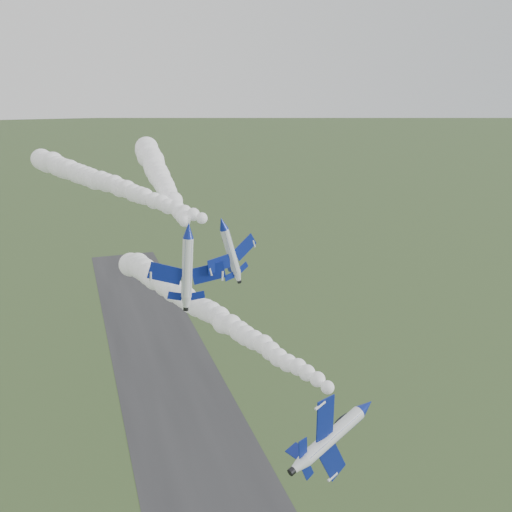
{
  "coord_description": "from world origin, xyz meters",
  "views": [
    {
      "loc": [
        -18.3,
        -62.14,
        67.29
      ],
      "look_at": [
        6.98,
        13.49,
        42.31
      ],
      "focal_mm": 40.0,
      "sensor_mm": 36.0,
      "label": 1
    }
  ],
  "objects": [
    {
      "name": "runway",
      "position": [
        0.0,
        30.0,
        0.02
      ],
      "size": [
        24.0,
        260.0,
        0.04
      ],
      "primitive_type": "cube",
      "color": "#2C2C2F",
      "rests_on": "ground"
    },
    {
      "name": "jet_pair_left",
      "position": [
        -2.08,
        17.62,
        45.92
      ],
      "size": [
        11.6,
        13.85,
        3.45
      ],
      "rotation": [
        0.0,
        0.07,
        -0.1
      ],
      "color": "white"
    },
    {
      "name": "smoke_trail_jet_pair_right",
      "position": [
        -11.32,
        52.52,
        47.7
      ],
      "size": [
        31.88,
        66.0,
        4.95
      ],
      "primitive_type": null,
      "rotation": [
        0.0,
        0.0,
        0.4
      ],
      "color": "white"
    },
    {
      "name": "smoke_trail_jet_lead",
      "position": [
        2.1,
        24.31,
        29.86
      ],
      "size": [
        27.7,
        59.01,
        4.91
      ],
      "primitive_type": null,
      "rotation": [
        0.0,
        0.0,
        0.38
      ],
      "color": "white"
    },
    {
      "name": "jet_pair_right",
      "position": [
        3.22,
        17.91,
        46.47
      ],
      "size": [
        9.36,
        11.23,
        3.75
      ],
      "rotation": [
        0.0,
        -0.31,
        0.4
      ],
      "color": "white"
    },
    {
      "name": "smoke_trail_jet_pair_left",
      "position": [
        0.03,
        55.64,
        47.82
      ],
      "size": [
        12.58,
        70.02,
        5.96
      ],
      "primitive_type": null,
      "rotation": [
        0.0,
        0.0,
        -0.1
      ],
      "color": "white"
    },
    {
      "name": "jet_lead",
      "position": [
        13.95,
        -8.43,
        28.7
      ],
      "size": [
        7.12,
        13.91,
        11.6
      ],
      "rotation": [
        0.0,
        1.33,
        0.38
      ],
      "color": "white"
    }
  ]
}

